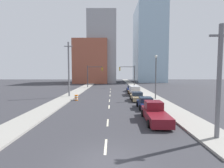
# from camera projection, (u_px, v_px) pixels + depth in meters

# --- Properties ---
(ground_plane) EXTENTS (200.00, 200.00, 0.00)m
(ground_plane) POSITION_uv_depth(u_px,v_px,m) (105.00, 162.00, 9.42)
(ground_plane) COLOR #333338
(sidewalk_left) EXTENTS (3.02, 96.02, 0.18)m
(sidewalk_left) POSITION_uv_depth(u_px,v_px,m) (87.00, 86.00, 57.34)
(sidewalk_left) COLOR gray
(sidewalk_left) RESTS_ON ground
(sidewalk_right) EXTENTS (3.02, 96.02, 0.18)m
(sidewalk_right) POSITION_uv_depth(u_px,v_px,m) (136.00, 86.00, 57.26)
(sidewalk_right) COLOR gray
(sidewalk_right) RESTS_ON ground
(lane_stripe_at_2m) EXTENTS (0.16, 2.40, 0.01)m
(lane_stripe_at_2m) POSITION_uv_depth(u_px,v_px,m) (107.00, 146.00, 11.41)
(lane_stripe_at_2m) COLOR beige
(lane_stripe_at_2m) RESTS_ON ground
(lane_stripe_at_7m) EXTENTS (0.16, 2.40, 0.01)m
(lane_stripe_at_7m) POSITION_uv_depth(u_px,v_px,m) (109.00, 122.00, 16.74)
(lane_stripe_at_7m) COLOR beige
(lane_stripe_at_7m) RESTS_ON ground
(lane_stripe_at_15m) EXTENTS (0.16, 2.40, 0.01)m
(lane_stripe_at_15m) POSITION_uv_depth(u_px,v_px,m) (110.00, 107.00, 24.20)
(lane_stripe_at_15m) COLOR beige
(lane_stripe_at_15m) RESTS_ON ground
(lane_stripe_at_20m) EXTENTS (0.16, 2.40, 0.01)m
(lane_stripe_at_20m) POSITION_uv_depth(u_px,v_px,m) (110.00, 101.00, 29.36)
(lane_stripe_at_20m) COLOR beige
(lane_stripe_at_20m) RESTS_ON ground
(lane_stripe_at_26m) EXTENTS (0.16, 2.40, 0.01)m
(lane_stripe_at_26m) POSITION_uv_depth(u_px,v_px,m) (111.00, 95.00, 35.63)
(lane_stripe_at_26m) COLOR beige
(lane_stripe_at_26m) RESTS_ON ground
(lane_stripe_at_33m) EXTENTS (0.16, 2.40, 0.01)m
(lane_stripe_at_33m) POSITION_uv_depth(u_px,v_px,m) (111.00, 92.00, 42.00)
(lane_stripe_at_33m) COLOR beige
(lane_stripe_at_33m) RESTS_ON ground
(lane_stripe_at_39m) EXTENTS (0.16, 2.40, 0.01)m
(lane_stripe_at_39m) POSITION_uv_depth(u_px,v_px,m) (111.00, 89.00, 48.31)
(lane_stripe_at_39m) COLOR beige
(lane_stripe_at_39m) RESTS_ON ground
(building_brick_left) EXTENTS (14.00, 16.00, 18.08)m
(building_brick_left) POSITION_uv_depth(u_px,v_px,m) (93.00, 62.00, 76.68)
(building_brick_left) COLOR #9E513D
(building_brick_left) RESTS_ON ground
(building_office_center) EXTENTS (12.00, 20.00, 30.05)m
(building_office_center) POSITION_uv_depth(u_px,v_px,m) (104.00, 49.00, 80.22)
(building_office_center) COLOR #99999E
(building_office_center) RESTS_ON ground
(building_glass_right) EXTENTS (13.00, 20.00, 34.96)m
(building_glass_right) POSITION_uv_depth(u_px,v_px,m) (150.00, 45.00, 83.93)
(building_glass_right) COLOR #99B7CC
(building_glass_right) RESTS_ON ground
(traffic_signal_left) EXTENTS (4.68, 0.35, 6.71)m
(traffic_signal_left) POSITION_uv_depth(u_px,v_px,m) (93.00, 73.00, 52.45)
(traffic_signal_left) COLOR #38383D
(traffic_signal_left) RESTS_ON ground
(traffic_signal_right) EXTENTS (4.68, 0.35, 6.71)m
(traffic_signal_right) POSITION_uv_depth(u_px,v_px,m) (131.00, 73.00, 52.39)
(traffic_signal_right) COLOR #38383D
(traffic_signal_right) RESTS_ON ground
(utility_pole_right_near) EXTENTS (1.60, 0.32, 8.15)m
(utility_pole_right_near) POSITION_uv_depth(u_px,v_px,m) (220.00, 81.00, 12.17)
(utility_pole_right_near) COLOR slate
(utility_pole_right_near) RESTS_ON ground
(utility_pole_left_mid) EXTENTS (1.60, 0.32, 10.44)m
(utility_pole_left_mid) POSITION_uv_depth(u_px,v_px,m) (70.00, 69.00, 33.15)
(utility_pole_left_mid) COLOR slate
(utility_pole_left_mid) RESTS_ON ground
(traffic_barrel) EXTENTS (0.56, 0.56, 0.95)m
(traffic_barrel) POSITION_uv_depth(u_px,v_px,m) (77.00, 98.00, 29.58)
(traffic_barrel) COLOR orange
(traffic_barrel) RESTS_ON ground
(street_lamp) EXTENTS (0.44, 0.44, 7.70)m
(street_lamp) POSITION_uv_depth(u_px,v_px,m) (157.00, 74.00, 29.97)
(street_lamp) COLOR #4C4C51
(street_lamp) RESTS_ON ground
(pickup_truck_maroon) EXTENTS (2.33, 6.16, 1.85)m
(pickup_truck_maroon) POSITION_uv_depth(u_px,v_px,m) (156.00, 113.00, 17.21)
(pickup_truck_maroon) COLOR maroon
(pickup_truck_maroon) RESTS_ON ground
(sedan_navy) EXTENTS (2.14, 4.36, 1.49)m
(sedan_navy) POSITION_uv_depth(u_px,v_px,m) (147.00, 103.00, 23.14)
(sedan_navy) COLOR #141E47
(sedan_navy) RESTS_ON ground
(sedan_tan) EXTENTS (2.16, 4.57, 1.46)m
(sedan_tan) POSITION_uv_depth(u_px,v_px,m) (138.00, 97.00, 29.36)
(sedan_tan) COLOR tan
(sedan_tan) RESTS_ON ground
(box_truck_brown) EXTENTS (2.38, 6.37, 1.90)m
(box_truck_brown) POSITION_uv_depth(u_px,v_px,m) (135.00, 91.00, 36.34)
(box_truck_brown) COLOR brown
(box_truck_brown) RESTS_ON ground
(sedan_blue) EXTENTS (2.10, 4.67, 1.42)m
(sedan_blue) POSITION_uv_depth(u_px,v_px,m) (132.00, 89.00, 42.90)
(sedan_blue) COLOR navy
(sedan_blue) RESTS_ON ground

